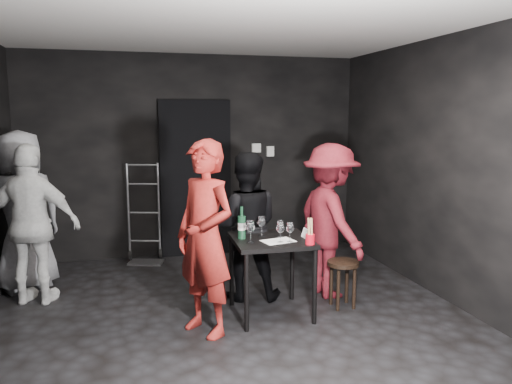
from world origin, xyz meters
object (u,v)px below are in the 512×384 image
object	(u,v)px
tasting_table	(271,248)
man_maroon	(330,215)
hand_truck	(145,245)
stool	(343,271)
bystander_grey	(22,198)
bystander_cream	(32,218)
woman_black	(245,224)
breadstick_cup	(310,232)
server_red	(205,225)
wine_bottle	(242,226)

from	to	relation	value
tasting_table	man_maroon	distance (m)	0.86
hand_truck	stool	xyz separation A→B (m)	(1.84, -2.08, 0.13)
man_maroon	bystander_grey	bearing A→B (deg)	63.45
hand_truck	bystander_cream	world-z (taller)	bystander_cream
woman_black	man_maroon	xyz separation A→B (m)	(0.88, -0.14, 0.08)
man_maroon	breadstick_cup	size ratio (longest dim) A/B	6.70
tasting_table	server_red	distance (m)	0.77
woman_black	man_maroon	bearing A→B (deg)	-175.65
hand_truck	woman_black	distance (m)	1.93
stool	man_maroon	distance (m)	0.62
bystander_grey	bystander_cream	bearing A→B (deg)	76.57
wine_bottle	breadstick_cup	size ratio (longest dim) A/B	1.19
woman_black	hand_truck	bearing A→B (deg)	-44.99
woman_black	wine_bottle	world-z (taller)	woman_black
server_red	wine_bottle	distance (m)	0.50
hand_truck	wine_bottle	world-z (taller)	hand_truck
hand_truck	man_maroon	size ratio (longest dim) A/B	0.74
man_maroon	bystander_cream	world-z (taller)	bystander_cream
server_red	breadstick_cup	distance (m)	0.95
hand_truck	man_maroon	distance (m)	2.61
stool	breadstick_cup	size ratio (longest dim) A/B	1.82
server_red	man_maroon	size ratio (longest dim) A/B	1.11
hand_truck	tasting_table	bearing A→B (deg)	-45.27
bystander_cream	bystander_grey	xyz separation A→B (m)	(-0.17, 0.47, 0.13)
stool	server_red	size ratio (longest dim) A/B	0.24
bystander_grey	breadstick_cup	size ratio (longest dim) A/B	7.85
tasting_table	bystander_cream	xyz separation A→B (m)	(-2.23, 0.90, 0.23)
tasting_table	hand_truck	bearing A→B (deg)	117.82
bystander_cream	breadstick_cup	world-z (taller)	bystander_cream
tasting_table	breadstick_cup	xyz separation A→B (m)	(0.27, -0.30, 0.22)
hand_truck	wine_bottle	bearing A→B (deg)	-50.88
hand_truck	wine_bottle	distance (m)	2.27
bystander_grey	wine_bottle	bearing A→B (deg)	114.54
server_red	man_maroon	world-z (taller)	server_red
woman_black	stool	bearing A→B (deg)	163.69
server_red	bystander_cream	bearing A→B (deg)	-160.63
hand_truck	breadstick_cup	xyz separation A→B (m)	(1.37, -2.38, 0.64)
bystander_grey	stool	bearing A→B (deg)	122.54
woman_black	bystander_cream	bearing A→B (deg)	2.73
stool	man_maroon	world-z (taller)	man_maroon
stool	tasting_table	bearing A→B (deg)	179.76
server_red	man_maroon	distance (m)	1.54
stool	man_maroon	size ratio (longest dim) A/B	0.27
stool	woman_black	distance (m)	1.09
tasting_table	stool	bearing A→B (deg)	-0.24
server_red	bystander_grey	xyz separation A→B (m)	(-1.74, 1.61, 0.05)
woman_black	wine_bottle	distance (m)	0.47
woman_black	bystander_grey	distance (m)	2.44
woman_black	bystander_grey	xyz separation A→B (m)	(-2.27, 0.87, 0.23)
bystander_cream	server_red	bearing A→B (deg)	161.78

